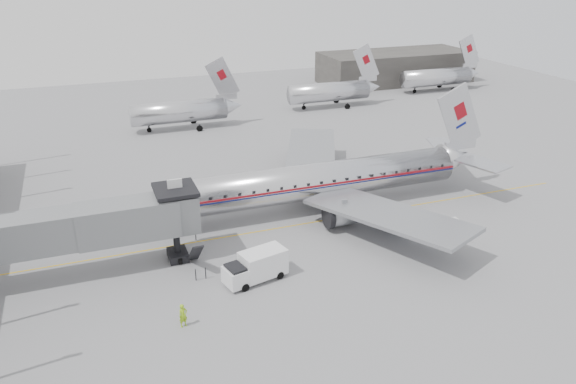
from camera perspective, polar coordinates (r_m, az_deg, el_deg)
name	(u,v)px	position (r m, az deg, el deg)	size (l,w,h in m)	color
ground	(295,259)	(48.23, 0.68, -6.82)	(160.00, 160.00, 0.00)	slate
hangar	(395,67)	(117.73, 10.82, 12.37)	(30.00, 12.00, 6.00)	#363331
apron_line	(301,224)	(54.12, 1.34, -3.29)	(0.15, 60.00, 0.01)	gold
jet_bridge	(80,228)	(47.03, -20.35, -3.45)	(21.00, 6.20, 7.10)	slate
distant_aircraft_near	(180,111)	(84.77, -10.91, 8.10)	(16.39, 3.20, 10.26)	silver
distant_aircraft_mid	(330,91)	(96.04, 4.28, 10.19)	(16.39, 3.20, 10.26)	silver
distant_aircraft_far	(437,76)	(111.30, 14.92, 11.27)	(16.39, 3.20, 10.26)	silver
airliner	(325,180)	(56.79, 3.75, 1.23)	(37.13, 34.43, 11.75)	silver
service_van	(256,266)	(44.79, -3.28, -7.52)	(5.42, 3.09, 2.40)	white
baggage_cart_navy	(398,220)	(53.95, 11.09, -2.78)	(2.50, 2.12, 1.70)	black
baggage_cart_white	(450,228)	(53.68, 16.13, -3.54)	(2.04, 1.60, 1.54)	silver
ramp_worker	(183,315)	(40.52, -10.61, -12.23)	(0.64, 0.42, 1.76)	#8DC116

